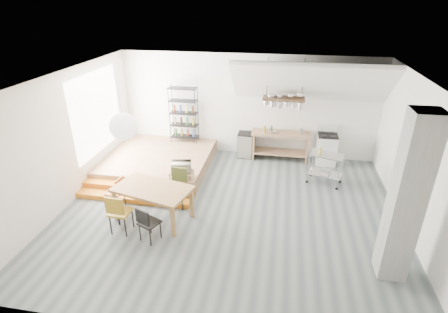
% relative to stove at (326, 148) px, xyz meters
% --- Properties ---
extents(floor, '(8.00, 8.00, 0.00)m').
position_rel_stove_xyz_m(floor, '(-2.50, -3.16, -0.48)').
color(floor, '#50595C').
rests_on(floor, ground).
extents(wall_back, '(8.00, 0.04, 3.20)m').
position_rel_stove_xyz_m(wall_back, '(-2.50, 0.34, 1.12)').
color(wall_back, silver).
rests_on(wall_back, ground).
extents(wall_left, '(0.04, 7.00, 3.20)m').
position_rel_stove_xyz_m(wall_left, '(-6.50, -3.16, 1.12)').
color(wall_left, silver).
rests_on(wall_left, ground).
extents(wall_right, '(0.04, 7.00, 3.20)m').
position_rel_stove_xyz_m(wall_right, '(1.50, -3.16, 1.12)').
color(wall_right, silver).
rests_on(wall_right, ground).
extents(ceiling, '(8.00, 7.00, 0.02)m').
position_rel_stove_xyz_m(ceiling, '(-2.50, -3.16, 2.72)').
color(ceiling, white).
rests_on(ceiling, wall_back).
extents(slope_ceiling, '(4.40, 1.44, 1.32)m').
position_rel_stove_xyz_m(slope_ceiling, '(-0.70, -0.26, 2.07)').
color(slope_ceiling, white).
rests_on(slope_ceiling, wall_back).
extents(window_pane, '(0.02, 2.50, 2.20)m').
position_rel_stove_xyz_m(window_pane, '(-6.48, -1.66, 1.32)').
color(window_pane, white).
rests_on(window_pane, wall_left).
extents(platform, '(3.00, 3.00, 0.40)m').
position_rel_stove_xyz_m(platform, '(-5.00, -1.16, -0.28)').
color(platform, '#8A6245').
rests_on(platform, ground).
extents(step_lower, '(3.00, 0.35, 0.13)m').
position_rel_stove_xyz_m(step_lower, '(-5.00, -3.11, -0.41)').
color(step_lower, orange).
rests_on(step_lower, ground).
extents(step_upper, '(3.00, 0.35, 0.27)m').
position_rel_stove_xyz_m(step_upper, '(-5.00, -2.76, -0.35)').
color(step_upper, orange).
rests_on(step_upper, ground).
extents(concrete_column, '(0.50, 0.50, 3.20)m').
position_rel_stove_xyz_m(concrete_column, '(0.80, -4.66, 1.12)').
color(concrete_column, gray).
rests_on(concrete_column, ground).
extents(kitchen_counter, '(1.80, 0.60, 0.91)m').
position_rel_stove_xyz_m(kitchen_counter, '(-1.40, -0.01, 0.15)').
color(kitchen_counter, '#8A6245').
rests_on(kitchen_counter, ground).
extents(stove, '(0.60, 0.60, 1.18)m').
position_rel_stove_xyz_m(stove, '(0.00, 0.00, 0.00)').
color(stove, white).
rests_on(stove, ground).
extents(pot_rack, '(1.20, 0.50, 1.43)m').
position_rel_stove_xyz_m(pot_rack, '(-1.37, -0.23, 1.50)').
color(pot_rack, '#3B2517').
rests_on(pot_rack, ceiling).
extents(wire_shelving, '(0.88, 0.38, 1.80)m').
position_rel_stove_xyz_m(wire_shelving, '(-4.50, 0.04, 0.85)').
color(wire_shelving, black).
rests_on(wire_shelving, platform).
extents(microwave_shelf, '(0.60, 0.40, 0.16)m').
position_rel_stove_xyz_m(microwave_shelf, '(-3.90, -2.41, 0.07)').
color(microwave_shelf, '#8A6245').
rests_on(microwave_shelf, platform).
extents(paper_lantern, '(0.60, 0.60, 0.60)m').
position_rel_stove_xyz_m(paper_lantern, '(-4.76, -3.60, 1.72)').
color(paper_lantern, white).
rests_on(paper_lantern, ceiling).
extents(dining_table, '(1.91, 1.36, 0.82)m').
position_rel_stove_xyz_m(dining_table, '(-4.18, -3.75, 0.25)').
color(dining_table, olive).
rests_on(dining_table, ground).
extents(chair_mustard, '(0.46, 0.46, 0.96)m').
position_rel_stove_xyz_m(chair_mustard, '(-4.72, -4.41, 0.09)').
color(chair_mustard, '#A17A1B').
rests_on(chair_mustard, ground).
extents(chair_black, '(0.51, 0.51, 0.84)m').
position_rel_stove_xyz_m(chair_black, '(-4.02, -4.58, 0.02)').
color(chair_black, black).
rests_on(chair_black, ground).
extents(chair_olive, '(0.46, 0.46, 0.95)m').
position_rel_stove_xyz_m(chair_olive, '(-3.79, -3.05, 0.09)').
color(chair_olive, '#4B5729').
rests_on(chair_olive, ground).
extents(chair_red, '(0.41, 0.41, 0.82)m').
position_rel_stove_xyz_m(chair_red, '(-5.21, -3.48, 0.01)').
color(chair_red, '#BC4E1A').
rests_on(chair_red, ground).
extents(rolling_cart, '(0.99, 0.74, 0.87)m').
position_rel_stove_xyz_m(rolling_cart, '(-0.14, -1.34, 0.09)').
color(rolling_cart, silver).
rests_on(rolling_cart, ground).
extents(mini_fridge, '(0.47, 0.47, 0.80)m').
position_rel_stove_xyz_m(mini_fridge, '(-2.50, 0.04, -0.08)').
color(mini_fridge, black).
rests_on(mini_fridge, ground).
extents(microwave, '(0.55, 0.43, 0.27)m').
position_rel_stove_xyz_m(microwave, '(-3.90, -2.41, 0.22)').
color(microwave, beige).
rests_on(microwave, microwave_shelf).
extents(bowl, '(0.24, 0.24, 0.05)m').
position_rel_stove_xyz_m(bowl, '(-1.64, -0.06, 0.46)').
color(bowl, silver).
rests_on(bowl, kitchen_counter).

